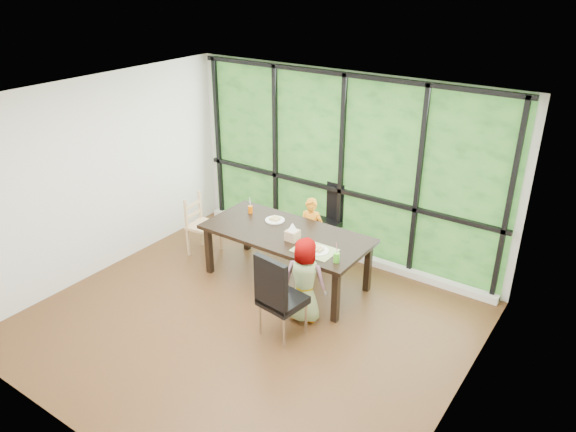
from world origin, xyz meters
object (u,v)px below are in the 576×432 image
(chair_interior_leather, at_px, (283,295))
(plate_far, at_px, (275,220))
(green_cup, at_px, (336,257))
(chair_end_beech, at_px, (204,226))
(dining_table, at_px, (286,257))
(child_older, at_px, (304,280))
(plate_near, at_px, (318,251))
(tissue_box, at_px, (292,235))
(chair_window_leather, at_px, (323,219))
(orange_cup, at_px, (250,209))
(child_toddler, at_px, (311,231))

(chair_interior_leather, relative_size, plate_far, 4.02)
(green_cup, bearing_deg, plate_far, 158.28)
(chair_end_beech, relative_size, plate_far, 3.35)
(dining_table, height_order, child_older, child_older)
(green_cup, bearing_deg, plate_near, 163.58)
(chair_end_beech, xyz_separation_m, tissue_box, (1.66, -0.10, 0.37))
(chair_interior_leather, xyz_separation_m, tissue_box, (-0.45, 0.85, 0.28))
(chair_window_leather, distance_m, orange_cup, 1.11)
(chair_interior_leather, bearing_deg, child_older, -85.22)
(green_cup, bearing_deg, chair_window_leather, 126.68)
(chair_window_leather, height_order, orange_cup, chair_window_leather)
(chair_window_leather, bearing_deg, green_cup, -48.19)
(chair_window_leather, xyz_separation_m, green_cup, (0.97, -1.31, 0.27))
(child_older, bearing_deg, plate_near, -98.69)
(child_toddler, bearing_deg, chair_end_beech, -167.10)
(chair_end_beech, height_order, child_toddler, child_toddler)
(plate_near, bearing_deg, child_older, -84.10)
(child_older, bearing_deg, tissue_box, -58.34)
(child_toddler, xyz_separation_m, plate_near, (0.62, -0.84, 0.26))
(chair_interior_leather, xyz_separation_m, plate_far, (-0.97, 1.19, 0.22))
(orange_cup, bearing_deg, chair_interior_leather, -40.41)
(chair_end_beech, xyz_separation_m, orange_cup, (0.70, 0.24, 0.35))
(child_older, height_order, orange_cup, child_older)
(chair_window_leather, height_order, chair_end_beech, chair_window_leather)
(child_older, xyz_separation_m, tissue_box, (-0.47, 0.45, 0.27))
(orange_cup, bearing_deg, chair_window_leather, 46.95)
(dining_table, height_order, chair_end_beech, chair_end_beech)
(orange_cup, height_order, green_cup, green_cup)
(chair_interior_leather, xyz_separation_m, child_older, (0.02, 0.40, 0.00))
(chair_end_beech, height_order, child_older, child_older)
(chair_end_beech, bearing_deg, child_older, -113.29)
(chair_window_leather, distance_m, chair_end_beech, 1.77)
(child_toddler, height_order, plate_near, child_toddler)
(chair_end_beech, height_order, green_cup, chair_end_beech)
(chair_end_beech, distance_m, plate_near, 2.12)
(chair_window_leather, bearing_deg, orange_cup, -127.92)
(plate_far, bearing_deg, child_older, -38.37)
(child_older, xyz_separation_m, orange_cup, (-1.43, 0.80, 0.26))
(chair_window_leather, distance_m, plate_near, 1.39)
(child_older, relative_size, plate_far, 4.05)
(chair_interior_leather, distance_m, plate_near, 0.80)
(dining_table, distance_m, chair_end_beech, 1.47)
(green_cup, distance_m, tissue_box, 0.77)
(chair_end_beech, xyz_separation_m, green_cup, (2.41, -0.28, 0.36))
(plate_far, height_order, tissue_box, tissue_box)
(green_cup, bearing_deg, orange_cup, 163.11)
(chair_interior_leather, height_order, plate_far, chair_interior_leather)
(child_toddler, height_order, tissue_box, child_toddler)
(chair_end_beech, distance_m, child_older, 2.20)
(chair_window_leather, xyz_separation_m, plate_far, (-0.30, -0.80, 0.22))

